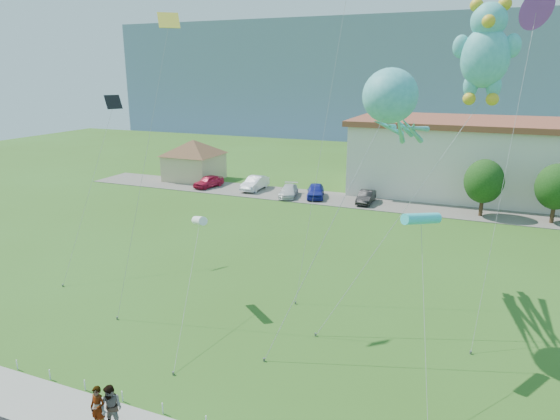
# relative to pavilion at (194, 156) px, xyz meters

# --- Properties ---
(ground) EXTENTS (160.00, 160.00, 0.00)m
(ground) POSITION_rel_pavilion_xyz_m (24.00, -38.00, -3.02)
(ground) COLOR #315618
(ground) RESTS_ON ground
(parking_strip) EXTENTS (70.00, 6.00, 0.06)m
(parking_strip) POSITION_rel_pavilion_xyz_m (24.00, -3.00, -2.99)
(parking_strip) COLOR #59544C
(parking_strip) RESTS_ON ground
(hill_ridge) EXTENTS (160.00, 50.00, 25.00)m
(hill_ridge) POSITION_rel_pavilion_xyz_m (24.00, 82.00, 9.48)
(hill_ridge) COLOR slate
(hill_ridge) RESTS_ON ground
(pavilion) EXTENTS (9.20, 9.20, 5.00)m
(pavilion) POSITION_rel_pavilion_xyz_m (0.00, 0.00, 0.00)
(pavilion) COLOR tan
(pavilion) RESTS_ON ground
(rope_fence) EXTENTS (26.05, 0.05, 0.50)m
(rope_fence) POSITION_rel_pavilion_xyz_m (24.00, -39.30, -2.77)
(rope_fence) COLOR white
(rope_fence) RESTS_ON ground
(tree_near) EXTENTS (3.60, 3.60, 5.47)m
(tree_near) POSITION_rel_pavilion_xyz_m (34.00, -4.00, 0.36)
(tree_near) COLOR #3F2B19
(tree_near) RESTS_ON ground
(tree_mid) EXTENTS (3.60, 3.60, 5.47)m
(tree_mid) POSITION_rel_pavilion_xyz_m (40.00, -4.00, 0.36)
(tree_mid) COLOR #3F2B19
(tree_mid) RESTS_ON ground
(pedestrian_left) EXTENTS (0.66, 0.44, 1.79)m
(pedestrian_left) POSITION_rel_pavilion_xyz_m (21.37, -41.03, -2.03)
(pedestrian_left) COLOR gray
(pedestrian_left) RESTS_ON sidewalk
(pedestrian_right) EXTENTS (0.97, 0.80, 1.84)m
(pedestrian_right) POSITION_rel_pavilion_xyz_m (21.84, -40.85, -2.00)
(pedestrian_right) COLOR gray
(pedestrian_right) RESTS_ON sidewalk
(parked_car_red) EXTENTS (2.55, 4.37, 1.40)m
(parked_car_red) POSITION_rel_pavilion_xyz_m (3.97, -3.31, -2.27)
(parked_car_red) COLOR #B31636
(parked_car_red) RESTS_ON parking_strip
(parked_car_silver) EXTENTS (1.70, 4.72, 1.55)m
(parked_car_silver) POSITION_rel_pavilion_xyz_m (9.59, -2.39, -2.19)
(parked_car_silver) COLOR silver
(parked_car_silver) RESTS_ON parking_strip
(parked_car_white) EXTENTS (2.64, 4.55, 1.24)m
(parked_car_white) POSITION_rel_pavilion_xyz_m (14.40, -3.95, -2.34)
(parked_car_white) COLOR silver
(parked_car_white) RESTS_ON parking_strip
(parked_car_blue) EXTENTS (2.88, 4.66, 1.48)m
(parked_car_blue) POSITION_rel_pavilion_xyz_m (17.27, -3.25, -2.22)
(parked_car_blue) COLOR navy
(parked_car_blue) RESTS_ON parking_strip
(parked_car_black) EXTENTS (1.46, 4.01, 1.31)m
(parked_car_black) POSITION_rel_pavilion_xyz_m (22.88, -3.50, -2.31)
(parked_car_black) COLOR black
(parked_car_black) RESTS_ON parking_strip
(octopus_kite) EXTENTS (5.55, 12.52, 13.43)m
(octopus_kite) POSITION_rel_pavilion_xyz_m (29.37, -27.28, 8.33)
(octopus_kite) COLOR teal
(octopus_kite) RESTS_ON ground
(teddy_bear_kite) EXTENTS (8.34, 7.24, 16.73)m
(teddy_bear_kite) POSITION_rel_pavilion_xyz_m (33.36, -25.00, 11.28)
(teddy_bear_kite) COLOR teal
(teddy_bear_kite) RESTS_ON ground
(small_kite_white) EXTENTS (3.03, 8.29, 5.44)m
(small_kite_white) POSITION_rel_pavilion_xyz_m (19.14, -29.84, 1.94)
(small_kite_white) COLOR white
(small_kite_white) RESTS_ON ground
(small_kite_cyan) EXTENTS (1.81, 7.08, 7.33)m
(small_kite_cyan) POSITION_rel_pavilion_xyz_m (31.54, -31.14, 3.81)
(small_kite_cyan) COLOR #30D1D9
(small_kite_cyan) RESTS_ON ground
(small_kite_black) EXTENTS (1.47, 7.79, 11.59)m
(small_kite_black) POSITION_rel_pavilion_xyz_m (9.12, -25.22, 6.82)
(small_kite_black) COLOR black
(small_kite_black) RESTS_ON ground
(small_kite_purple) EXTENTS (2.44, 10.59, 17.29)m
(small_kite_purple) POSITION_rel_pavilion_xyz_m (35.65, -20.27, 13.17)
(small_kite_purple) COLOR purple
(small_kite_purple) RESTS_ON ground
(small_kite_yellow) EXTENTS (2.47, 4.64, 16.27)m
(small_kite_yellow) POSITION_rel_pavilion_xyz_m (17.52, -30.25, 10.72)
(small_kite_yellow) COLOR yellow
(small_kite_yellow) RESTS_ON ground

